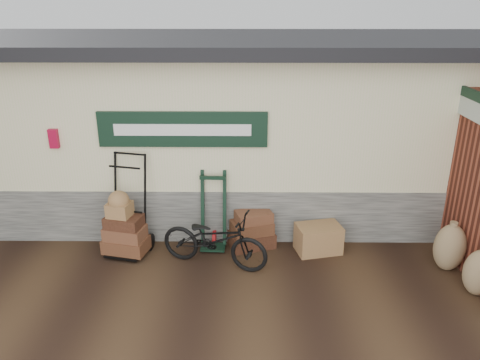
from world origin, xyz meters
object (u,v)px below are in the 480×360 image
Objects in this scene: green_barrow at (213,210)px; wicker_hamper at (318,238)px; bicycle at (214,237)px; porter_trolley at (128,204)px; suitcase_stack at (252,229)px.

green_barrow reaches higher than wicker_hamper.
bicycle reaches higher than wicker_hamper.
porter_trolley reaches higher than wicker_hamper.
bicycle is (-0.57, -0.59, 0.17)m from suitcase_stack.
suitcase_stack is (0.62, -0.01, -0.33)m from green_barrow.
porter_trolley is 2.35× the size of wicker_hamper.
porter_trolley is 0.97× the size of bicycle.
porter_trolley is at bearing 179.56° from wicker_hamper.
wicker_hamper is (1.69, -0.16, -0.42)m from green_barrow.
porter_trolley is at bearing -171.18° from green_barrow.
suitcase_stack is 1.02× the size of wicker_hamper.
green_barrow is 1.81× the size of suitcase_stack.
bicycle reaches higher than suitcase_stack.
suitcase_stack is 0.42× the size of bicycle.
bicycle is at bearing -82.27° from green_barrow.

